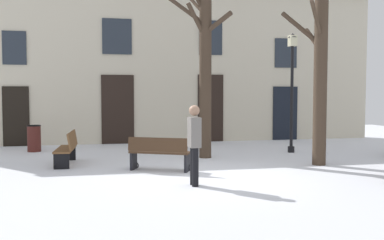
{
  "coord_description": "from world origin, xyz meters",
  "views": [
    {
      "loc": [
        -2.42,
        -9.62,
        1.93
      ],
      "look_at": [
        0.0,
        1.48,
        1.26
      ],
      "focal_mm": 40.09,
      "sensor_mm": 36.0,
      "label": 1
    }
  ],
  "objects_px": {
    "tree_foreground": "(320,65)",
    "bench_by_litter_bin": "(68,148)",
    "tree_center": "(204,67)",
    "streetlamp": "(292,80)",
    "person_crossing_plaza": "(194,141)",
    "bench_far_corner": "(159,153)",
    "litter_bin": "(34,138)"
  },
  "relations": [
    {
      "from": "tree_foreground",
      "to": "bench_by_litter_bin",
      "type": "bearing_deg",
      "value": 167.11
    },
    {
      "from": "tree_center",
      "to": "streetlamp",
      "type": "height_order",
      "value": "tree_center"
    },
    {
      "from": "tree_center",
      "to": "person_crossing_plaza",
      "type": "height_order",
      "value": "tree_center"
    },
    {
      "from": "bench_by_litter_bin",
      "to": "bench_far_corner",
      "type": "relative_size",
      "value": 1.07
    },
    {
      "from": "litter_bin",
      "to": "bench_by_litter_bin",
      "type": "xyz_separation_m",
      "value": [
        1.3,
        -3.02,
        0.01
      ]
    },
    {
      "from": "tree_foreground",
      "to": "streetlamp",
      "type": "xyz_separation_m",
      "value": [
        0.37,
        2.52,
        -0.32
      ]
    },
    {
      "from": "tree_foreground",
      "to": "bench_far_corner",
      "type": "distance_m",
      "value": 4.97
    },
    {
      "from": "tree_foreground",
      "to": "bench_by_litter_bin",
      "type": "xyz_separation_m",
      "value": [
        -6.76,
        1.55,
        -2.27
      ]
    },
    {
      "from": "tree_center",
      "to": "litter_bin",
      "type": "height_order",
      "value": "tree_center"
    },
    {
      "from": "bench_far_corner",
      "to": "tree_center",
      "type": "bearing_deg",
      "value": -103.54
    },
    {
      "from": "streetlamp",
      "to": "litter_bin",
      "type": "xyz_separation_m",
      "value": [
        -8.42,
        2.05,
        -1.96
      ]
    },
    {
      "from": "streetlamp",
      "to": "bench_far_corner",
      "type": "bearing_deg",
      "value": -152.28
    },
    {
      "from": "person_crossing_plaza",
      "to": "bench_far_corner",
      "type": "bearing_deg",
      "value": -166.64
    },
    {
      "from": "bench_far_corner",
      "to": "streetlamp",
      "type": "bearing_deg",
      "value": -126.01
    },
    {
      "from": "tree_foreground",
      "to": "litter_bin",
      "type": "height_order",
      "value": "tree_foreground"
    },
    {
      "from": "tree_center",
      "to": "streetlamp",
      "type": "relative_size",
      "value": 1.51
    },
    {
      "from": "tree_center",
      "to": "bench_far_corner",
      "type": "relative_size",
      "value": 3.76
    },
    {
      "from": "streetlamp",
      "to": "person_crossing_plaza",
      "type": "height_order",
      "value": "streetlamp"
    },
    {
      "from": "tree_center",
      "to": "bench_far_corner",
      "type": "xyz_separation_m",
      "value": [
        -1.66,
        -1.99,
        -2.29
      ]
    },
    {
      "from": "bench_by_litter_bin",
      "to": "person_crossing_plaza",
      "type": "bearing_deg",
      "value": 42.39
    },
    {
      "from": "tree_center",
      "to": "streetlamp",
      "type": "xyz_separation_m",
      "value": [
        3.13,
        0.52,
        -0.34
      ]
    },
    {
      "from": "streetlamp",
      "to": "person_crossing_plaza",
      "type": "xyz_separation_m",
      "value": [
        -4.31,
        -4.42,
        -1.46
      ]
    },
    {
      "from": "person_crossing_plaza",
      "to": "tree_foreground",
      "type": "bearing_deg",
      "value": 114.82
    },
    {
      "from": "bench_by_litter_bin",
      "to": "streetlamp",
      "type": "bearing_deg",
      "value": 100.84
    },
    {
      "from": "tree_foreground",
      "to": "litter_bin",
      "type": "distance_m",
      "value": 9.53
    },
    {
      "from": "tree_center",
      "to": "litter_bin",
      "type": "distance_m",
      "value": 6.32
    },
    {
      "from": "tree_foreground",
      "to": "tree_center",
      "type": "relative_size",
      "value": 0.99
    },
    {
      "from": "streetlamp",
      "to": "litter_bin",
      "type": "relative_size",
      "value": 4.4
    },
    {
      "from": "streetlamp",
      "to": "bench_by_litter_bin",
      "type": "xyz_separation_m",
      "value": [
        -7.13,
        -0.97,
        -1.95
      ]
    },
    {
      "from": "bench_by_litter_bin",
      "to": "bench_far_corner",
      "type": "xyz_separation_m",
      "value": [
        2.34,
        -1.55,
        -0.0
      ]
    },
    {
      "from": "tree_foreground",
      "to": "person_crossing_plaza",
      "type": "xyz_separation_m",
      "value": [
        -3.94,
        -1.9,
        -1.78
      ]
    },
    {
      "from": "tree_foreground",
      "to": "streetlamp",
      "type": "relative_size",
      "value": 1.5
    }
  ]
}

